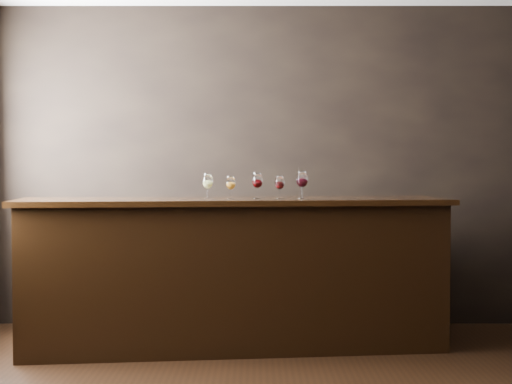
{
  "coord_description": "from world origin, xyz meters",
  "views": [
    {
      "loc": [
        -0.12,
        -4.02,
        1.39
      ],
      "look_at": [
        -0.12,
        1.41,
        1.2
      ],
      "focal_mm": 50.0,
      "sensor_mm": 36.0,
      "label": 1
    }
  ],
  "objects_px": {
    "bar_counter": "(235,276)",
    "back_bar_shelf": "(192,274)",
    "glass_red_a": "(257,181)",
    "glass_red_b": "(280,183)",
    "glass_white": "(208,182)",
    "glass_red_c": "(302,180)",
    "glass_amber": "(231,183)"
  },
  "relations": [
    {
      "from": "back_bar_shelf",
      "to": "glass_amber",
      "type": "xyz_separation_m",
      "value": [
        0.36,
        -0.61,
        0.79
      ]
    },
    {
      "from": "glass_amber",
      "to": "glass_red_c",
      "type": "bearing_deg",
      "value": -1.9
    },
    {
      "from": "back_bar_shelf",
      "to": "glass_red_b",
      "type": "bearing_deg",
      "value": -41.29
    },
    {
      "from": "back_bar_shelf",
      "to": "glass_red_b",
      "type": "height_order",
      "value": "glass_red_b"
    },
    {
      "from": "glass_red_a",
      "to": "glass_red_b",
      "type": "relative_size",
      "value": 1.11
    },
    {
      "from": "glass_amber",
      "to": "glass_red_b",
      "type": "height_order",
      "value": "glass_red_b"
    },
    {
      "from": "glass_white",
      "to": "glass_red_a",
      "type": "bearing_deg",
      "value": 4.91
    },
    {
      "from": "glass_white",
      "to": "glass_amber",
      "type": "xyz_separation_m",
      "value": [
        0.17,
        0.02,
        -0.01
      ]
    },
    {
      "from": "glass_red_c",
      "to": "glass_red_a",
      "type": "bearing_deg",
      "value": 174.54
    },
    {
      "from": "glass_red_b",
      "to": "glass_red_c",
      "type": "distance_m",
      "value": 0.17
    },
    {
      "from": "glass_red_b",
      "to": "glass_red_c",
      "type": "height_order",
      "value": "glass_red_c"
    },
    {
      "from": "glass_red_a",
      "to": "glass_red_b",
      "type": "bearing_deg",
      "value": -14.75
    },
    {
      "from": "glass_amber",
      "to": "glass_red_c",
      "type": "height_order",
      "value": "glass_red_c"
    },
    {
      "from": "bar_counter",
      "to": "back_bar_shelf",
      "type": "bearing_deg",
      "value": 115.87
    },
    {
      "from": "glass_white",
      "to": "glass_red_c",
      "type": "relative_size",
      "value": 0.89
    },
    {
      "from": "back_bar_shelf",
      "to": "glass_white",
      "type": "distance_m",
      "value": 1.03
    },
    {
      "from": "glass_white",
      "to": "glass_red_b",
      "type": "xyz_separation_m",
      "value": [
        0.55,
        -0.01,
        -0.01
      ]
    },
    {
      "from": "back_bar_shelf",
      "to": "glass_white",
      "type": "height_order",
      "value": "glass_white"
    },
    {
      "from": "glass_amber",
      "to": "back_bar_shelf",
      "type": "bearing_deg",
      "value": 120.25
    },
    {
      "from": "bar_counter",
      "to": "glass_amber",
      "type": "relative_size",
      "value": 18.47
    },
    {
      "from": "back_bar_shelf",
      "to": "bar_counter",
      "type": "bearing_deg",
      "value": -58.15
    },
    {
      "from": "glass_amber",
      "to": "glass_red_b",
      "type": "xyz_separation_m",
      "value": [
        0.37,
        -0.03,
        0.0
      ]
    },
    {
      "from": "glass_white",
      "to": "glass_red_a",
      "type": "distance_m",
      "value": 0.38
    },
    {
      "from": "bar_counter",
      "to": "glass_red_c",
      "type": "height_order",
      "value": "glass_red_c"
    },
    {
      "from": "glass_amber",
      "to": "glass_white",
      "type": "bearing_deg",
      "value": -174.14
    },
    {
      "from": "back_bar_shelf",
      "to": "glass_red_a",
      "type": "relative_size",
      "value": 13.47
    },
    {
      "from": "glass_white",
      "to": "glass_red_c",
      "type": "height_order",
      "value": "glass_red_c"
    },
    {
      "from": "bar_counter",
      "to": "glass_red_c",
      "type": "relative_size",
      "value": 14.92
    },
    {
      "from": "glass_white",
      "to": "glass_red_c",
      "type": "distance_m",
      "value": 0.72
    },
    {
      "from": "glass_red_b",
      "to": "glass_white",
      "type": "bearing_deg",
      "value": 178.72
    },
    {
      "from": "bar_counter",
      "to": "glass_white",
      "type": "relative_size",
      "value": 16.72
    },
    {
      "from": "bar_counter",
      "to": "back_bar_shelf",
      "type": "xyz_separation_m",
      "value": [
        -0.39,
        0.62,
        -0.08
      ]
    }
  ]
}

